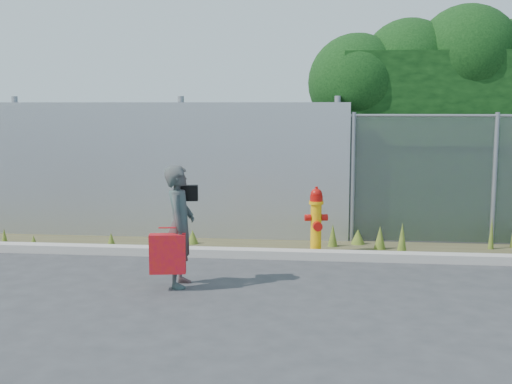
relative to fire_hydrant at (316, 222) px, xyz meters
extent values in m
plane|color=#353638|center=(-0.50, -2.08, -0.48)|extent=(80.00, 80.00, 0.00)
cube|color=#ABA39B|center=(-0.50, -0.28, -0.42)|extent=(16.00, 0.22, 0.12)
cube|color=#484229|center=(-0.50, 0.32, -0.48)|extent=(16.00, 1.20, 0.01)
cone|color=#49611D|center=(-2.46, 0.93, -0.28)|extent=(0.13, 0.13, 0.40)
cone|color=#49611D|center=(1.24, 0.12, -0.25)|extent=(0.15, 0.15, 0.47)
cone|color=#49611D|center=(0.64, 0.69, -0.36)|extent=(0.23, 0.23, 0.24)
cone|color=#49611D|center=(-4.88, 0.23, -0.37)|extent=(0.10, 0.10, 0.23)
cone|color=#49611D|center=(-1.91, 0.45, -0.37)|extent=(0.19, 0.19, 0.22)
cone|color=#49611D|center=(0.25, 0.49, -0.31)|extent=(0.16, 0.16, 0.36)
cone|color=#49611D|center=(0.95, 0.37, -0.30)|extent=(0.18, 0.18, 0.36)
cone|color=#49611D|center=(-4.24, -0.10, -0.38)|extent=(0.14, 0.14, 0.20)
cone|color=#49611D|center=(2.61, 0.56, -0.23)|extent=(0.09, 0.09, 0.51)
cone|color=#49611D|center=(-3.07, 0.02, -0.36)|extent=(0.16, 0.16, 0.24)
cube|color=#A7A9AE|center=(-3.75, 0.92, 0.62)|extent=(8.50, 0.08, 2.20)
cylinder|color=gray|center=(-5.00, 1.04, 0.67)|extent=(0.10, 0.10, 2.30)
cylinder|color=gray|center=(-2.20, 1.04, 0.67)|extent=(0.10, 0.10, 2.30)
cylinder|color=gray|center=(0.30, 1.04, 0.67)|extent=(0.10, 0.10, 2.30)
cylinder|color=gray|center=(0.55, 0.92, 0.54)|extent=(0.07, 0.07, 2.05)
cylinder|color=gray|center=(2.70, 0.92, 0.54)|extent=(0.07, 0.07, 2.05)
sphere|color=black|center=(0.63, 1.78, 2.04)|extent=(1.63, 1.63, 1.63)
sphere|color=black|center=(1.49, 1.92, 2.30)|extent=(1.60, 1.60, 1.60)
sphere|color=black|center=(2.41, 1.85, 2.45)|extent=(1.71, 1.71, 1.71)
cylinder|color=#ECA90C|center=(0.00, 0.01, -0.46)|extent=(0.25, 0.25, 0.05)
cylinder|color=#ECA90C|center=(0.00, 0.01, -0.11)|extent=(0.16, 0.16, 0.75)
cylinder|color=#ECA90C|center=(0.00, 0.01, 0.28)|extent=(0.21, 0.21, 0.04)
cylinder|color=#B20F0A|center=(0.00, 0.01, 0.34)|extent=(0.18, 0.18, 0.09)
sphere|color=#B20F0A|center=(0.00, 0.01, 0.40)|extent=(0.17, 0.17, 0.17)
cylinder|color=#B20F0A|center=(0.00, 0.01, 0.49)|extent=(0.04, 0.04, 0.04)
cylinder|color=#B20F0A|center=(-0.12, 0.01, 0.06)|extent=(0.09, 0.10, 0.10)
cylinder|color=#B20F0A|center=(0.12, 0.01, 0.06)|extent=(0.09, 0.10, 0.10)
cylinder|color=#B20F0A|center=(0.00, -0.12, -0.04)|extent=(0.13, 0.11, 0.13)
imported|color=#10665F|center=(-1.59, -1.80, 0.24)|extent=(0.36, 0.54, 1.46)
cube|color=#AC0928|center=(-1.69, -2.01, -0.04)|extent=(0.42, 0.15, 0.46)
cylinder|color=#AC0928|center=(-1.69, -2.01, 0.27)|extent=(0.20, 0.02, 0.02)
cube|color=black|center=(-1.53, -1.62, 0.62)|extent=(0.25, 0.11, 0.19)
camera|label=1|loc=(0.12, -9.16, 1.69)|focal=45.00mm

